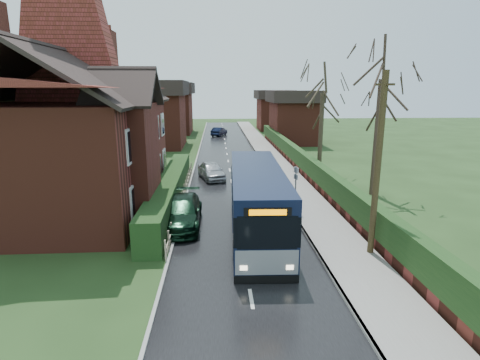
{
  "coord_description": "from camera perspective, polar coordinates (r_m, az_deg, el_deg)",
  "views": [
    {
      "loc": [
        -1.05,
        -16.91,
        6.7
      ],
      "look_at": [
        0.2,
        3.11,
        1.8
      ],
      "focal_mm": 28.0,
      "sensor_mm": 36.0,
      "label": 1
    }
  ],
  "objects": [
    {
      "name": "bus",
      "position": [
        17.74,
        2.57,
        -3.22
      ],
      "size": [
        2.68,
        10.25,
        3.09
      ],
      "rotation": [
        0.0,
        0.0,
        -0.03
      ],
      "color": "black",
      "rests_on": "ground"
    },
    {
      "name": "right_wall_hedge",
      "position": [
        28.35,
        10.51,
        1.94
      ],
      "size": [
        0.6,
        50.0,
        1.8
      ],
      "color": "maroon",
      "rests_on": "ground"
    },
    {
      "name": "front_hedge",
      "position": [
        22.87,
        -10.6,
        -1.46
      ],
      "size": [
        1.2,
        16.0,
        1.6
      ],
      "primitive_type": "cube",
      "color": "#163213",
      "rests_on": "ground"
    },
    {
      "name": "car_silver",
      "position": [
        28.49,
        -4.39,
        1.43
      ],
      "size": [
        2.48,
        4.1,
        1.31
      ],
      "primitive_type": "imported",
      "rotation": [
        0.0,
        0.0,
        0.26
      ],
      "color": "#B7B8BD",
      "rests_on": "ground"
    },
    {
      "name": "car_distant",
      "position": [
        55.22,
        -3.21,
        7.39
      ],
      "size": [
        2.51,
        4.0,
        1.25
      ],
      "primitive_type": "imported",
      "rotation": [
        0.0,
        0.0,
        2.8
      ],
      "color": "black",
      "rests_on": "ground"
    },
    {
      "name": "kerb_left",
      "position": [
        27.8,
        -7.58,
        -0.24
      ],
      "size": [
        0.12,
        100.0,
        0.1
      ],
      "primitive_type": "cube",
      "color": "gray",
      "rests_on": "ground"
    },
    {
      "name": "bus_stop_sign",
      "position": [
        20.54,
        8.49,
        -0.43
      ],
      "size": [
        0.18,
        0.39,
        2.63
      ],
      "rotation": [
        0.0,
        0.0,
        0.34
      ],
      "color": "slate",
      "rests_on": "ground"
    },
    {
      "name": "car_green",
      "position": [
        18.99,
        -9.0,
        -4.84
      ],
      "size": [
        2.01,
        4.91,
        1.42
      ],
      "primitive_type": "imported",
      "rotation": [
        0.0,
        0.0,
        -0.0
      ],
      "color": "black",
      "rests_on": "ground"
    },
    {
      "name": "brick_house",
      "position": [
        23.13,
        -23.12,
        6.87
      ],
      "size": [
        9.3,
        14.6,
        10.3
      ],
      "color": "maroon",
      "rests_on": "ground"
    },
    {
      "name": "telegraph_pole",
      "position": [
        15.59,
        20.24,
        1.91
      ],
      "size": [
        0.36,
        0.93,
        7.38
      ],
      "rotation": [
        0.0,
        0.0,
        0.3
      ],
      "color": "#312715",
      "rests_on": "ground"
    },
    {
      "name": "ground",
      "position": [
        18.22,
        -0.01,
        -7.84
      ],
      "size": [
        140.0,
        140.0,
        0.0
      ],
      "primitive_type": "plane",
      "color": "#2C4C20",
      "rests_on": "ground"
    },
    {
      "name": "tree_right_far",
      "position": [
        29.49,
        12.55,
        13.63
      ],
      "size": [
        4.72,
        4.72,
        9.12
      ],
      "color": "#342A1E",
      "rests_on": "ground"
    },
    {
      "name": "kerb_right",
      "position": [
        28.02,
        4.96,
        -0.01
      ],
      "size": [
        0.12,
        100.0,
        0.14
      ],
      "primitive_type": "cube",
      "color": "gray",
      "rests_on": "ground"
    },
    {
      "name": "tree_house_side",
      "position": [
        29.64,
        -29.1,
        12.91
      ],
      "size": [
        4.21,
        4.21,
        9.56
      ],
      "color": "#3A2F22",
      "rests_on": "ground"
    },
    {
      "name": "tree_right_near",
      "position": [
        25.04,
        20.87,
        15.3
      ],
      "size": [
        4.81,
        4.81,
        10.39
      ],
      "color": "#35271F",
      "rests_on": "ground"
    },
    {
      "name": "pavement",
      "position": [
        28.22,
        7.37,
        0.02
      ],
      "size": [
        2.5,
        100.0,
        0.14
      ],
      "primitive_type": "cube",
      "color": "slate",
      "rests_on": "ground"
    },
    {
      "name": "road",
      "position": [
        27.75,
        -1.29,
        -0.22
      ],
      "size": [
        6.0,
        100.0,
        0.02
      ],
      "primitive_type": "cube",
      "color": "black",
      "rests_on": "ground"
    },
    {
      "name": "picket_fence",
      "position": [
        22.89,
        -8.7,
        -2.28
      ],
      "size": [
        0.1,
        16.0,
        0.9
      ],
      "primitive_type": null,
      "color": "tan",
      "rests_on": "ground"
    }
  ]
}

